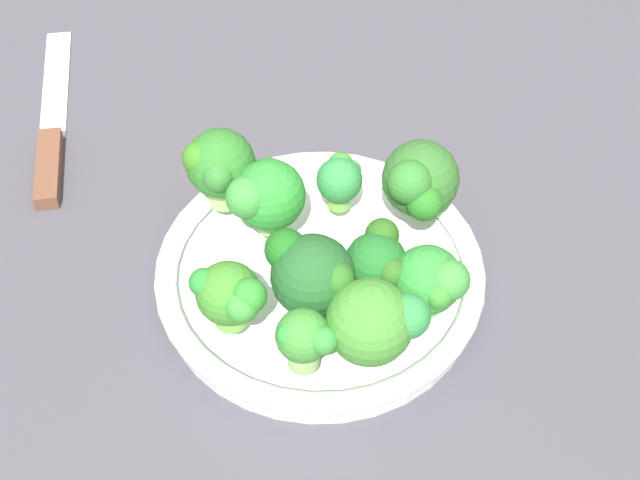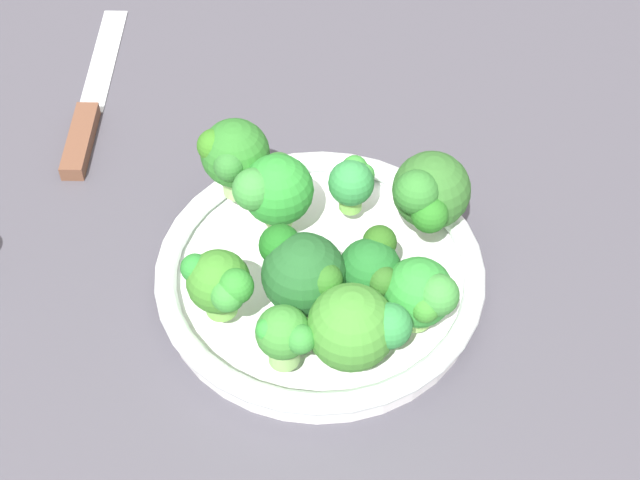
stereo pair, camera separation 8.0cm
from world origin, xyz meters
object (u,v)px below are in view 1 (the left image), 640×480
(broccoli_floret_0, at_px, (419,181))
(broccoli_floret_5, at_px, (375,321))
(broccoli_floret_8, at_px, (431,282))
(broccoli_floret_6, at_px, (340,178))
(broccoli_floret_9, at_px, (304,339))
(broccoli_floret_3, at_px, (230,295))
(broccoli_floret_4, at_px, (219,165))
(bowl, at_px, (320,276))
(broccoli_floret_7, at_px, (378,261))
(broccoli_floret_2, at_px, (311,274))
(broccoli_floret_1, at_px, (264,194))
(knife, at_px, (51,135))

(broccoli_floret_0, distance_m, broccoli_floret_5, 0.15)
(broccoli_floret_5, height_order, broccoli_floret_8, broccoli_floret_5)
(broccoli_floret_6, bearing_deg, broccoli_floret_9, 162.54)
(broccoli_floret_3, height_order, broccoli_floret_4, broccoli_floret_4)
(bowl, xyz_separation_m, broccoli_floret_7, (-0.03, -0.04, 0.05))
(broccoli_floret_2, relative_size, broccoli_floret_9, 1.31)
(broccoli_floret_1, distance_m, broccoli_floret_9, 0.15)
(bowl, bearing_deg, broccoli_floret_4, 43.35)
(broccoli_floret_2, relative_size, knife, 0.28)
(broccoli_floret_8, distance_m, knife, 0.43)
(broccoli_floret_5, distance_m, broccoli_floret_9, 0.05)
(broccoli_floret_9, bearing_deg, broccoli_floret_5, -84.82)
(broccoli_floret_2, distance_m, broccoli_floret_5, 0.06)
(broccoli_floret_1, distance_m, knife, 0.27)
(broccoli_floret_3, bearing_deg, broccoli_floret_5, -110.94)
(broccoli_floret_3, xyz_separation_m, broccoli_floret_7, (0.02, -0.12, -0.00))
(broccoli_floret_8, bearing_deg, broccoli_floret_5, 123.74)
(broccoli_floret_6, xyz_separation_m, broccoli_floret_8, (-0.13, -0.05, 0.01))
(bowl, height_order, knife, bowl)
(broccoli_floret_4, distance_m, broccoli_floret_6, 0.11)
(broccoli_floret_1, height_order, broccoli_floret_5, broccoli_floret_5)
(broccoli_floret_2, bearing_deg, knife, 40.38)
(broccoli_floret_3, xyz_separation_m, broccoli_floret_4, (0.13, -0.00, 0.01))
(broccoli_floret_8, bearing_deg, broccoli_floret_0, -6.19)
(broccoli_floret_1, relative_size, broccoli_floret_4, 0.92)
(broccoli_floret_0, xyz_separation_m, broccoli_floret_4, (0.04, 0.17, 0.00))
(bowl, distance_m, broccoli_floret_5, 0.11)
(broccoli_floret_4, relative_size, broccoli_floret_7, 1.25)
(broccoli_floret_2, xyz_separation_m, broccoli_floret_6, (0.11, -0.04, -0.01))
(broccoli_floret_2, bearing_deg, broccoli_floret_1, 17.28)
(broccoli_floret_7, height_order, broccoli_floret_8, broccoli_floret_8)
(broccoli_floret_4, relative_size, broccoli_floret_6, 1.52)
(knife, bearing_deg, broccoli_floret_8, -131.38)
(bowl, distance_m, broccoli_floret_0, 0.12)
(broccoli_floret_1, bearing_deg, broccoli_floret_8, -131.21)
(broccoli_floret_7, bearing_deg, broccoli_floret_9, 133.63)
(broccoli_floret_1, relative_size, broccoli_floret_2, 0.95)
(broccoli_floret_0, xyz_separation_m, broccoli_floret_1, (0.00, 0.13, -0.00))
(broccoli_floret_3, bearing_deg, broccoli_floret_6, -40.71)
(broccoli_floret_4, distance_m, broccoli_floret_7, 0.17)
(broccoli_floret_0, xyz_separation_m, broccoli_floret_5, (-0.14, 0.06, -0.00))
(broccoli_floret_6, xyz_separation_m, broccoli_floret_7, (-0.10, -0.01, 0.01))
(broccoli_floret_1, xyz_separation_m, broccoli_floret_6, (0.02, -0.07, -0.01))
(broccoli_floret_4, xyz_separation_m, broccoli_floret_8, (-0.14, -0.16, -0.01))
(bowl, relative_size, broccoli_floret_7, 4.53)
(broccoli_floret_1, relative_size, broccoli_floret_6, 1.40)
(bowl, xyz_separation_m, broccoli_floret_4, (0.08, 0.08, 0.06))
(broccoli_floret_2, bearing_deg, broccoli_floret_6, -19.48)
(broccoli_floret_2, relative_size, broccoli_floret_4, 0.97)
(broccoli_floret_4, bearing_deg, broccoli_floret_6, -97.21)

